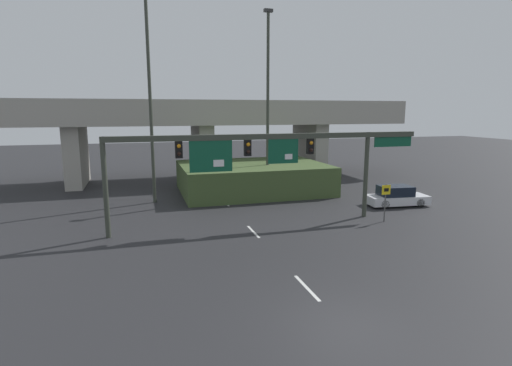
% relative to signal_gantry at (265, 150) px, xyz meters
% --- Properties ---
extents(ground_plane, '(160.00, 160.00, 0.00)m').
position_rel_signal_gantry_xyz_m(ground_plane, '(-1.06, -11.72, -4.57)').
color(ground_plane, '#262628').
extents(lane_markings, '(0.14, 25.48, 0.01)m').
position_rel_signal_gantry_xyz_m(lane_markings, '(-1.06, 2.66, -4.56)').
color(lane_markings, silver).
rests_on(lane_markings, ground).
extents(signal_gantry, '(19.33, 0.44, 5.53)m').
position_rel_signal_gantry_xyz_m(signal_gantry, '(0.00, 0.00, 0.00)').
color(signal_gantry, '#383D33').
rests_on(signal_gantry, ground).
extents(speed_limit_sign, '(0.60, 0.11, 2.39)m').
position_rel_signal_gantry_xyz_m(speed_limit_sign, '(7.42, -1.45, -3.00)').
color(speed_limit_sign, '#4C4C4C').
rests_on(speed_limit_sign, ground).
extents(highway_light_pole_near, '(0.70, 0.36, 14.73)m').
position_rel_signal_gantry_xyz_m(highway_light_pole_near, '(3.12, 9.14, 3.18)').
color(highway_light_pole_near, '#383D33').
rests_on(highway_light_pole_near, ground).
extents(highway_light_pole_far, '(0.70, 0.36, 16.28)m').
position_rel_signal_gantry_xyz_m(highway_light_pole_far, '(-6.21, 8.13, 3.95)').
color(highway_light_pole_far, '#383D33').
rests_on(highway_light_pole_far, ground).
extents(overpass_bridge, '(41.34, 8.03, 7.85)m').
position_rel_signal_gantry_xyz_m(overpass_bridge, '(-1.06, 17.54, 0.88)').
color(overpass_bridge, '#A39E93').
rests_on(overpass_bridge, ground).
extents(grass_embankment, '(12.12, 9.02, 2.40)m').
position_rel_signal_gantry_xyz_m(grass_embankment, '(2.10, 10.14, -3.37)').
color(grass_embankment, '#42562D').
rests_on(grass_embankment, ground).
extents(parked_sedan_near_right, '(4.59, 2.23, 1.48)m').
position_rel_signal_gantry_xyz_m(parked_sedan_near_right, '(10.75, 2.04, -3.89)').
color(parked_sedan_near_right, silver).
rests_on(parked_sedan_near_right, ground).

